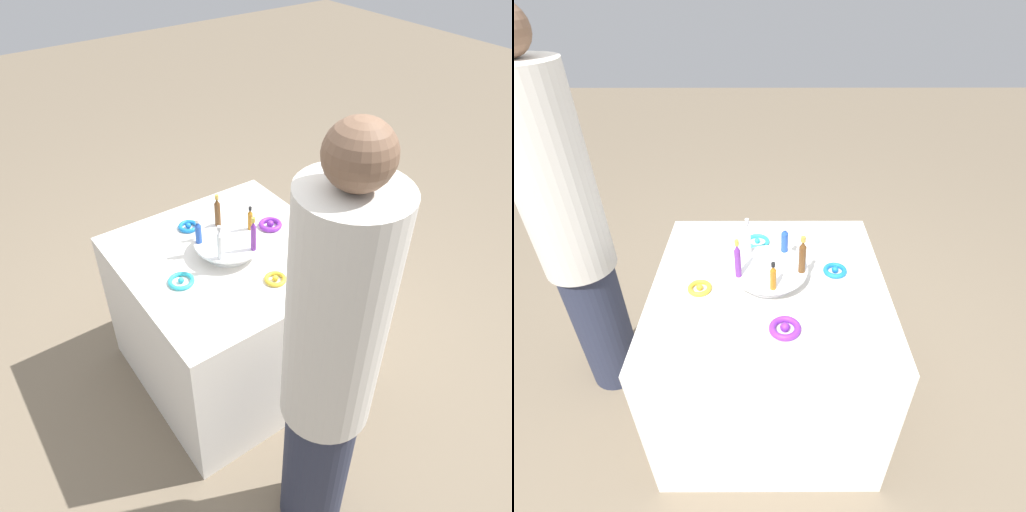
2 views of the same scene
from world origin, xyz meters
TOP-DOWN VIEW (x-y plane):
  - ground_plane at (0.00, 0.00)m, footprint 12.00×12.00m
  - party_table at (0.00, 0.00)m, footprint 0.86×0.86m
  - display_stand at (0.00, 0.00)m, footprint 0.28×0.28m
  - bottle_purple at (0.05, -0.11)m, footprint 0.02×0.02m
  - bottle_amber at (0.12, 0.01)m, footprint 0.02×0.02m
  - bottle_brown at (0.02, 0.12)m, footprint 0.03×0.03m
  - bottle_blue at (-0.10, 0.06)m, footprint 0.03×0.03m
  - bottle_clear at (-0.09, -0.08)m, footprint 0.02×0.02m
  - ribbon_bow_gold at (0.05, -0.25)m, footprint 0.09×0.09m
  - ribbon_bow_purple at (0.25, 0.05)m, footprint 0.10×0.10m
  - ribbon_bow_blue at (-0.05, 0.25)m, footprint 0.09×0.09m
  - ribbon_bow_teal at (-0.25, -0.05)m, footprint 0.10×0.10m
  - person_figure at (-0.15, -0.77)m, footprint 0.27×0.27m

SIDE VIEW (x-z plane):
  - ground_plane at x=0.00m, z-range 0.00..0.00m
  - party_table at x=0.00m, z-range 0.00..0.72m
  - ribbon_bow_teal at x=-0.25m, z-range 0.71..0.74m
  - ribbon_bow_gold at x=0.05m, z-range 0.71..0.74m
  - ribbon_bow_blue at x=-0.05m, z-range 0.71..0.74m
  - ribbon_bow_purple at x=0.25m, z-range 0.71..0.75m
  - display_stand at x=0.00m, z-range 0.73..0.79m
  - person_figure at x=-0.15m, z-range 0.01..1.62m
  - bottle_amber at x=0.12m, z-range 0.78..0.89m
  - bottle_blue at x=-0.10m, z-range 0.78..0.89m
  - bottle_brown at x=0.02m, z-range 0.78..0.92m
  - bottle_purple at x=0.05m, z-range 0.78..0.93m
  - bottle_clear at x=-0.09m, z-range 0.78..0.93m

